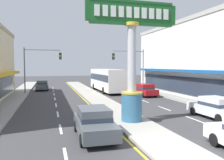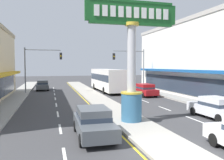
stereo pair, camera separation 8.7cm
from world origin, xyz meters
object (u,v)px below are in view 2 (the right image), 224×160
Objects in this scene: sedan_near_right_lane at (43,85)px; sedan_far_right_lane at (94,122)px; storefront_right at (209,59)px; traffic_light_right_side at (133,63)px; sedan_far_left_oncoming at (145,90)px; traffic_light_left_side at (39,62)px; district_sign at (132,65)px; sedan_mid_left_lane at (216,108)px; bus_kerb_right at (107,79)px.

sedan_far_right_lane is (3.30, -25.50, 0.00)m from sedan_near_right_lane.
sedan_near_right_lane is at bearing 149.14° from storefront_right.
sedan_far_left_oncoming is at bearing -93.06° from traffic_light_right_side.
traffic_light_left_side is at bearing 177.56° from traffic_light_right_side.
sedan_mid_left_lane is at bearing -3.18° from district_sign.
traffic_light_right_side is (6.52, 17.69, 0.48)m from district_sign.
district_sign reaches higher than sedan_far_right_lane.
sedan_far_right_lane is at bearing -141.91° from district_sign.
district_sign is 1.25× the size of traffic_light_right_side.
traffic_light_left_side and traffic_light_right_side have the same top height.
sedan_far_right_lane is 9.38m from sedan_mid_left_lane.
sedan_far_left_oncoming is (6.24, 12.42, -2.98)m from district_sign.
district_sign is 1.79× the size of sedan_mid_left_lane.
traffic_light_left_side is 1.41× the size of sedan_far_left_oncoming.
district_sign is 24.21m from sedan_near_right_lane.
sedan_far_left_oncoming is (12.48, -10.78, 0.00)m from sedan_near_right_lane.
sedan_near_right_lane is at bearing 156.65° from traffic_light_right_side.
bus_kerb_right is (-3.30, 19.07, 1.08)m from sedan_mid_left_lane.
traffic_light_right_side is at bearing -2.44° from traffic_light_left_side.
traffic_light_left_side is 9.77m from bus_kerb_right.
traffic_light_right_side reaches higher than bus_kerb_right.
traffic_light_left_side reaches higher than bus_kerb_right.
sedan_near_right_lane is 0.38× the size of bus_kerb_right.
sedan_near_right_lane is 10.27m from bus_kerb_right.
traffic_light_right_side is 18.37m from sedan_mid_left_lane.
district_sign reaches higher than bus_kerb_right.
traffic_light_left_side is 13.06m from traffic_light_right_side.
sedan_far_right_lane is at bearing -82.62° from sedan_near_right_lane.
sedan_mid_left_lane is (-8.04, -11.28, -3.84)m from storefront_right.
sedan_far_right_lane is at bearing -142.45° from storefront_right.
traffic_light_right_side is at bearing -16.04° from bus_kerb_right.
sedan_near_right_lane is (-20.52, 12.26, -3.84)m from storefront_right.
sedan_mid_left_lane is (6.24, -0.35, -2.98)m from district_sign.
district_sign is 19.38m from traffic_light_left_side.
sedan_near_right_lane and sedan_far_right_lane have the same top height.
bus_kerb_right is (2.94, 18.72, -1.90)m from district_sign.
district_sign reaches higher than sedan_far_left_oncoming.
sedan_far_right_lane is (-2.94, -2.30, -2.98)m from district_sign.
traffic_light_right_side is 14.32m from sedan_near_right_lane.
traffic_light_right_side is 6.31m from sedan_far_left_oncoming.
traffic_light_left_side is at bearing 160.64° from storefront_right.
storefront_right reaches higher than traffic_light_left_side.
district_sign is 1.80× the size of sedan_far_right_lane.
sedan_near_right_lane is at bearing 86.70° from traffic_light_left_side.
storefront_right reaches higher than sedan_near_right_lane.
bus_kerb_right is (5.87, 21.02, 1.08)m from sedan_far_right_lane.
sedan_far_left_oncoming is (12.76, -5.83, -3.46)m from traffic_light_left_side.
storefront_right is at bearing -19.36° from traffic_light_left_side.
district_sign is at bearing 176.82° from sedan_mid_left_lane.
traffic_light_right_side is 22.38m from sedan_far_right_lane.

